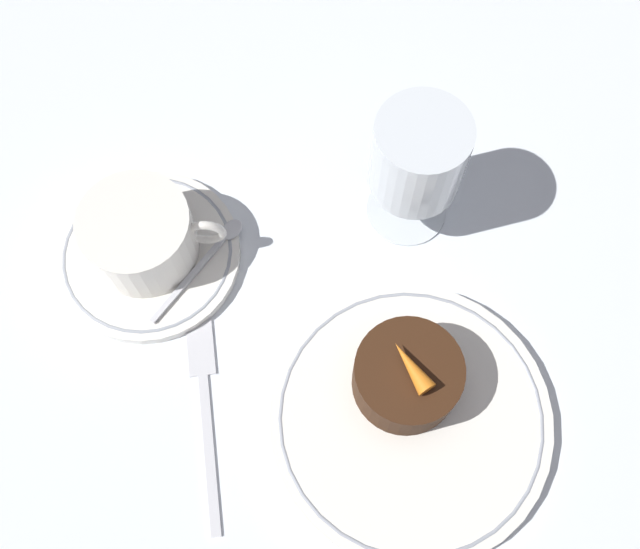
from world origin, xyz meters
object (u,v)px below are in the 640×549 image
at_px(wine_glass, 418,161).
at_px(dessert_cake, 407,376).
at_px(dinner_plate, 410,419).
at_px(coffee_cup, 140,234).
at_px(fork, 204,396).

distance_m(wine_glass, dessert_cake, 0.17).
xyz_separation_m(dinner_plate, wine_glass, (0.01, 0.19, 0.08)).
relative_size(coffee_cup, wine_glass, 0.90).
distance_m(coffee_cup, wine_glass, 0.23).
bearing_deg(fork, wine_glass, 43.86).
height_order(wine_glass, fork, wine_glass).
height_order(coffee_cup, fork, coffee_cup).
bearing_deg(dessert_cake, dinner_plate, -81.12).
xyz_separation_m(wine_glass, dessert_cake, (-0.01, -0.16, -0.05)).
relative_size(fork, dessert_cake, 2.12).
bearing_deg(wine_glass, dessert_cake, -94.35).
distance_m(coffee_cup, fork, 0.14).
xyz_separation_m(coffee_cup, fork, (0.05, -0.13, -0.04)).
xyz_separation_m(wine_glass, fork, (-0.17, -0.17, -0.08)).
distance_m(dinner_plate, wine_glass, 0.20).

